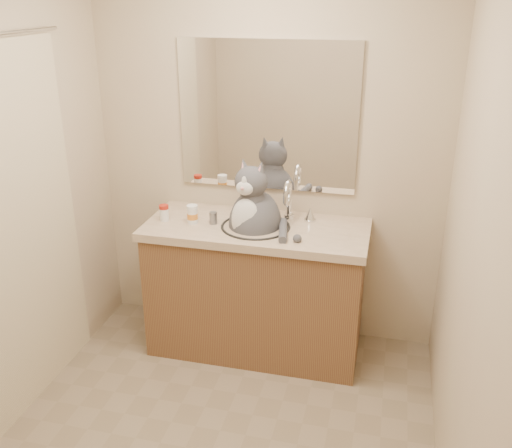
{
  "coord_description": "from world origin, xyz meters",
  "views": [
    {
      "loc": [
        0.75,
        -2.1,
        2.16
      ],
      "look_at": [
        0.07,
        0.65,
        0.99
      ],
      "focal_mm": 40.0,
      "sensor_mm": 36.0,
      "label": 1
    }
  ],
  "objects_px": {
    "pill_bottle_redcap": "(164,213)",
    "pill_bottle_orange": "(192,215)",
    "cat": "(254,219)",
    "grey_canister": "(213,218)"
  },
  "relations": [
    {
      "from": "cat",
      "to": "pill_bottle_redcap",
      "type": "xyz_separation_m",
      "value": [
        -0.55,
        -0.05,
        0.01
      ]
    },
    {
      "from": "pill_bottle_redcap",
      "to": "pill_bottle_orange",
      "type": "distance_m",
      "value": 0.18
    },
    {
      "from": "cat",
      "to": "pill_bottle_redcap",
      "type": "bearing_deg",
      "value": -160.46
    },
    {
      "from": "pill_bottle_orange",
      "to": "grey_canister",
      "type": "xyz_separation_m",
      "value": [
        0.12,
        0.02,
        -0.02
      ]
    },
    {
      "from": "pill_bottle_redcap",
      "to": "grey_canister",
      "type": "distance_m",
      "value": 0.31
    },
    {
      "from": "grey_canister",
      "to": "pill_bottle_redcap",
      "type": "bearing_deg",
      "value": -176.04
    },
    {
      "from": "cat",
      "to": "pill_bottle_redcap",
      "type": "relative_size",
      "value": 6.33
    },
    {
      "from": "pill_bottle_redcap",
      "to": "grey_canister",
      "type": "relative_size",
      "value": 1.34
    },
    {
      "from": "pill_bottle_redcap",
      "to": "grey_canister",
      "type": "xyz_separation_m",
      "value": [
        0.31,
        0.02,
        -0.01
      ]
    },
    {
      "from": "pill_bottle_redcap",
      "to": "pill_bottle_orange",
      "type": "bearing_deg",
      "value": 0.7
    }
  ]
}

